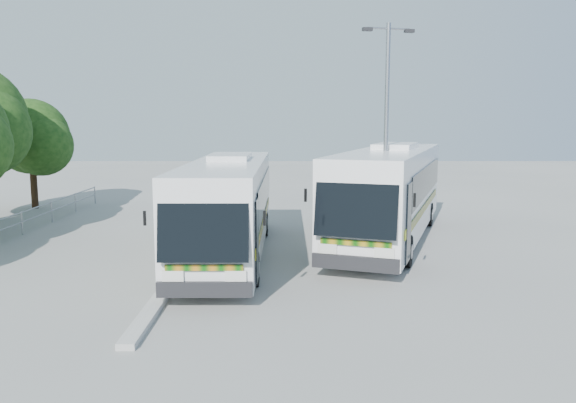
{
  "coord_description": "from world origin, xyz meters",
  "views": [
    {
      "loc": [
        1.04,
        -17.03,
        4.7
      ],
      "look_at": [
        1.09,
        2.36,
        1.93
      ],
      "focal_mm": 35.0,
      "sensor_mm": 36.0,
      "label": 1
    }
  ],
  "objects_px": {
    "tree_far_e": "(32,137)",
    "coach_adjacent": "(390,191)",
    "lamppost": "(386,125)",
    "coach_main": "(228,204)"
  },
  "relations": [
    {
      "from": "tree_far_e",
      "to": "coach_adjacent",
      "type": "height_order",
      "value": "tree_far_e"
    },
    {
      "from": "lamppost",
      "to": "coach_main",
      "type": "bearing_deg",
      "value": -176.63
    },
    {
      "from": "coach_main",
      "to": "coach_adjacent",
      "type": "height_order",
      "value": "coach_adjacent"
    },
    {
      "from": "coach_main",
      "to": "coach_adjacent",
      "type": "relative_size",
      "value": 0.92
    },
    {
      "from": "lamppost",
      "to": "coach_adjacent",
      "type": "bearing_deg",
      "value": 51.91
    },
    {
      "from": "coach_main",
      "to": "lamppost",
      "type": "height_order",
      "value": "lamppost"
    },
    {
      "from": "tree_far_e",
      "to": "coach_adjacent",
      "type": "bearing_deg",
      "value": -25.02
    },
    {
      "from": "tree_far_e",
      "to": "coach_main",
      "type": "distance_m",
      "value": 16.05
    },
    {
      "from": "coach_main",
      "to": "lamppost",
      "type": "bearing_deg",
      "value": 16.94
    },
    {
      "from": "coach_main",
      "to": "lamppost",
      "type": "relative_size",
      "value": 1.45
    }
  ]
}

